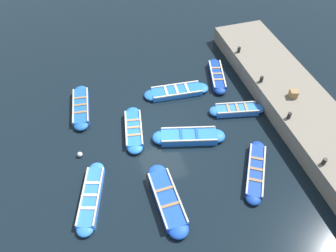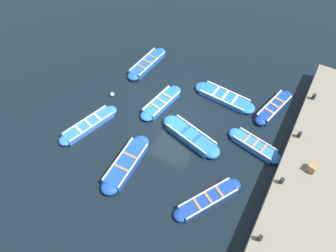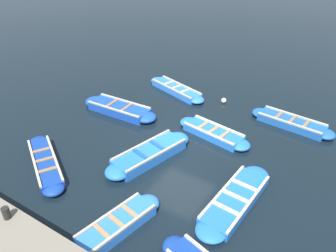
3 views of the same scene
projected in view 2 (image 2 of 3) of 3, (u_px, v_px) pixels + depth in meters
ground_plane at (175, 122)px, 19.05m from camera, size 120.00×120.00×0.00m
boat_bow_out at (191, 136)px, 18.18m from camera, size 3.99×1.85×0.46m
boat_centre at (225, 97)px, 20.03m from camera, size 4.05×1.26×0.35m
boat_stern_in at (254, 145)px, 17.83m from camera, size 3.27×1.37×0.40m
boat_alongside at (274, 107)px, 19.48m from camera, size 1.54×3.51×0.43m
boat_near_quay at (147, 64)px, 21.86m from camera, size 1.22×3.75×0.40m
boat_outer_left at (161, 103)px, 19.74m from camera, size 1.38×3.48×0.38m
boat_inner_gap at (208, 199)px, 15.91m from camera, size 2.58×3.66×0.37m
boat_mid_row at (89, 125)px, 18.71m from camera, size 1.87×3.89×0.37m
boat_far_corner at (126, 164)px, 17.10m from camera, size 1.09×3.97×0.45m
quay_wall at (315, 176)px, 16.31m from camera, size 3.51×15.51×1.02m
bollard_north at (260, 238)px, 13.72m from camera, size 0.20×0.20×0.35m
bollard_mid_north at (282, 181)px, 15.36m from camera, size 0.20×0.20×0.35m
bollard_mid_south at (299, 135)px, 17.00m from camera, size 0.20×0.20×0.35m
bollard_south at (314, 97)px, 18.64m from camera, size 0.20×0.20×0.35m
wooden_crate at (312, 168)px, 15.77m from camera, size 0.51×0.51×0.41m
buoy_orange_near at (112, 94)px, 20.20m from camera, size 0.27×0.27×0.27m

